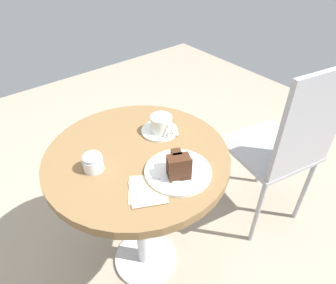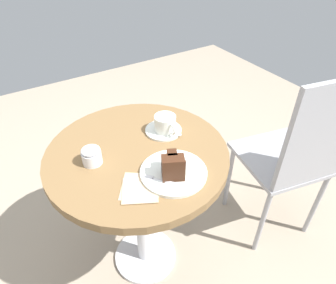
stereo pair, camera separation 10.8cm
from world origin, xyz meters
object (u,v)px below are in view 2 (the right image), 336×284
object	(u,v)px
napkin	(140,188)
saucer	(163,130)
sugar_pot	(92,155)
coffee_cup	(165,123)
fork	(158,180)
cake_plate	(174,172)
teaspoon	(177,130)
cake_slice	(173,167)
cafe_chair	(299,153)

from	to	relation	value
napkin	saucer	bearing A→B (deg)	135.64
saucer	sugar_pot	bearing A→B (deg)	-84.35
coffee_cup	fork	world-z (taller)	coffee_cup
coffee_cup	fork	size ratio (longest dim) A/B	0.98
fork	cake_plate	bearing A→B (deg)	-121.58
cake_plate	fork	bearing A→B (deg)	-79.46
coffee_cup	teaspoon	distance (m)	0.06
cake_slice	napkin	size ratio (longest dim) A/B	0.54
cake_slice	cake_plate	bearing A→B (deg)	140.79
fork	napkin	xyz separation A→B (m)	(-0.01, -0.06, -0.01)
cake_plate	cafe_chair	distance (m)	0.65
saucer	coffee_cup	xyz separation A→B (m)	(0.01, 0.00, 0.04)
cake_slice	cafe_chair	world-z (taller)	cafe_chair
cake_plate	cake_slice	xyz separation A→B (m)	(0.02, -0.01, 0.04)
cake_plate	cake_slice	bearing A→B (deg)	-39.21
cake_plate	cake_slice	world-z (taller)	cake_slice
teaspoon	sugar_pot	xyz separation A→B (m)	(-0.01, -0.35, 0.02)
coffee_cup	cafe_chair	distance (m)	0.62
cake_slice	cafe_chair	xyz separation A→B (m)	(0.04, 0.64, -0.20)
coffee_cup	sugar_pot	bearing A→B (deg)	-85.99
fork	sugar_pot	bearing A→B (deg)	-7.25
coffee_cup	cake_plate	bearing A→B (deg)	-24.84
saucer	cake_plate	xyz separation A→B (m)	(0.23, -0.10, 0.00)
cake_plate	napkin	world-z (taller)	cake_plate
cake_slice	teaspoon	bearing A→B (deg)	143.89
cake_plate	sugar_pot	xyz separation A→B (m)	(-0.20, -0.21, 0.03)
coffee_cup	cake_plate	size ratio (longest dim) A/B	0.51
cake_plate	cafe_chair	xyz separation A→B (m)	(0.05, 0.63, -0.15)
napkin	cake_slice	bearing A→B (deg)	83.02
teaspoon	fork	xyz separation A→B (m)	(0.20, -0.20, 0.00)
coffee_cup	cake_plate	distance (m)	0.24
teaspoon	cafe_chair	distance (m)	0.57
coffee_cup	napkin	size ratio (longest dim) A/B	0.66
teaspoon	cake_slice	distance (m)	0.26
cake_plate	napkin	distance (m)	0.13
saucer	teaspoon	world-z (taller)	teaspoon
napkin	cafe_chair	bearing A→B (deg)	86.07
saucer	cafe_chair	bearing A→B (deg)	62.06
coffee_cup	cake_slice	xyz separation A→B (m)	(0.24, -0.11, 0.01)
cake_plate	saucer	bearing A→B (deg)	156.90
coffee_cup	fork	distance (m)	0.29
napkin	cafe_chair	distance (m)	0.77
coffee_cup	teaspoon	size ratio (longest dim) A/B	1.10
teaspoon	cafe_chair	bearing A→B (deg)	78.96
coffee_cup	teaspoon	world-z (taller)	coffee_cup
cake_slice	fork	distance (m)	0.06
cake_slice	sugar_pot	world-z (taller)	cake_slice
saucer	napkin	world-z (taller)	saucer
napkin	cafe_chair	world-z (taller)	cafe_chair
napkin	sugar_pot	world-z (taller)	sugar_pot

